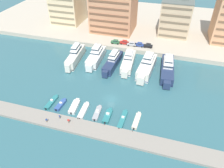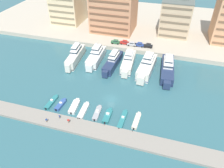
{
  "view_description": "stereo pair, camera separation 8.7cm",
  "coord_description": "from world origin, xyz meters",
  "views": [
    {
      "loc": [
        16.52,
        -53.53,
        49.08
      ],
      "look_at": [
        -1.13,
        5.12,
        2.5
      ],
      "focal_mm": 35.0,
      "sensor_mm": 36.0,
      "label": 1
    },
    {
      "loc": [
        16.6,
        -53.51,
        49.08
      ],
      "look_at": [
        -1.13,
        5.12,
        2.5
      ],
      "focal_mm": 35.0,
      "sensor_mm": 36.0,
      "label": 2
    }
  ],
  "objects": [
    {
      "name": "car_black_center",
      "position": [
        6.47,
        37.07,
        2.98
      ],
      "size": [
        4.16,
        2.05,
        1.8
      ],
      "color": "black",
      "rests_on": "quay_promenade"
    },
    {
      "name": "pedestrian_near_edge",
      "position": [
        -11.98,
        -13.81,
        1.8
      ],
      "size": [
        0.52,
        0.46,
        1.67
      ],
      "color": "#4C515B",
      "rests_on": "pier_dock"
    },
    {
      "name": "pedestrian_far_side",
      "position": [
        -14.91,
        -16.24,
        1.73
      ],
      "size": [
        0.43,
        0.48,
        1.54
      ],
      "color": "#7A6B56",
      "rests_on": "pier_dock"
    },
    {
      "name": "car_blue_center_left",
      "position": [
        2.46,
        36.95,
        2.98
      ],
      "size": [
        4.13,
        1.99,
        1.8
      ],
      "color": "#28428E",
      "rests_on": "quay_promenade"
    },
    {
      "name": "motorboat_white_mid_left",
      "position": [
        -10.04,
        -7.43,
        0.57
      ],
      "size": [
        2.72,
        7.25,
        1.55
      ],
      "color": "white",
      "rests_on": "ground"
    },
    {
      "name": "pier_dock",
      "position": [
        0.0,
        -14.9,
        0.41
      ],
      "size": [
        120.0,
        5.43,
        0.81
      ],
      "primitive_type": "cube",
      "color": "gray",
      "rests_on": "ground"
    },
    {
      "name": "quay_promenade",
      "position": [
        0.0,
        68.16,
        1.0
      ],
      "size": [
        180.0,
        70.0,
        2.0
      ],
      "primitive_type": "cube",
      "color": "#BCB29E",
      "rests_on": "ground"
    },
    {
      "name": "yacht_navy_mid_left",
      "position": [
        -5.38,
        20.49,
        2.09
      ],
      "size": [
        4.59,
        18.97,
        7.54
      ],
      "color": "navy",
      "rests_on": "ground"
    },
    {
      "name": "bollard_east_mid",
      "position": [
        10.26,
        -12.43,
        1.14
      ],
      "size": [
        0.2,
        0.2,
        0.61
      ],
      "color": "#2D2D33",
      "rests_on": "pier_dock"
    },
    {
      "name": "yacht_navy_center_right",
      "position": [
        16.68,
        21.68,
        2.22
      ],
      "size": [
        6.13,
        21.84,
        7.97
      ],
      "color": "navy",
      "rests_on": "ground"
    },
    {
      "name": "car_green_far_left",
      "position": [
        -8.87,
        36.51,
        2.98
      ],
      "size": [
        4.18,
        2.07,
        1.8
      ],
      "color": "#2D6642",
      "rests_on": "quay_promenade"
    },
    {
      "name": "yacht_ivory_far_left",
      "position": [
        -21.75,
        19.57,
        2.55
      ],
      "size": [
        5.19,
        19.23,
        8.62
      ],
      "color": "silver",
      "rests_on": "ground"
    },
    {
      "name": "pedestrian_mid_deck",
      "position": [
        -8.53,
        -14.67,
        1.86
      ],
      "size": [
        0.66,
        0.37,
        1.76
      ],
      "color": "#7A6B56",
      "rests_on": "pier_dock"
    },
    {
      "name": "ground_plane",
      "position": [
        0.0,
        0.0,
        0.0
      ],
      "size": [
        400.0,
        400.0,
        0.0
      ],
      "primitive_type": "plane",
      "color": "#336670"
    },
    {
      "name": "apartment_block_far_left",
      "position": [
        -41.81,
        56.08,
        10.31
      ],
      "size": [
        15.78,
        17.09,
        18.5
      ],
      "color": "beige",
      "rests_on": "quay_promenade"
    },
    {
      "name": "motorboat_teal_center_right",
      "position": [
        1.52,
        -8.32,
        0.49
      ],
      "size": [
        2.05,
        6.65,
        1.51
      ],
      "color": "teal",
      "rests_on": "ground"
    },
    {
      "name": "apartment_block_left",
      "position": [
        -14.32,
        52.15,
        14.41
      ],
      "size": [
        21.51,
        18.27,
        26.73
      ],
      "color": "tan",
      "rests_on": "quay_promenade"
    },
    {
      "name": "motorboat_teal_far_left",
      "position": [
        -18.32,
        -7.55,
        0.39
      ],
      "size": [
        1.84,
        7.43,
        1.23
      ],
      "color": "teal",
      "rests_on": "ground"
    },
    {
      "name": "motorboat_teal_mid_right",
      "position": [
        6.32,
        -8.45,
        0.47
      ],
      "size": [
        1.67,
        8.35,
        1.35
      ],
      "color": "teal",
      "rests_on": "ground"
    },
    {
      "name": "yacht_ivory_center",
      "position": [
        8.67,
        20.32,
        2.53
      ],
      "size": [
        6.12,
        19.83,
        8.65
      ],
      "color": "silver",
      "rests_on": "ground"
    },
    {
      "name": "apartment_block_mid_left",
      "position": [
        16.18,
        55.69,
        10.63
      ],
      "size": [
        14.42,
        14.56,
        19.11
      ],
      "color": "#C6AD89",
      "rests_on": "quay_promenade"
    },
    {
      "name": "yacht_ivory_center_left",
      "position": [
        0.74,
        22.2,
        2.19
      ],
      "size": [
        5.46,
        18.7,
        7.74
      ],
      "color": "silver",
      "rests_on": "ground"
    },
    {
      "name": "bollard_west_mid",
      "position": [
        1.79,
        -12.43,
        1.14
      ],
      "size": [
        0.2,
        0.2,
        0.61
      ],
      "color": "#2D2D33",
      "rests_on": "pier_dock"
    },
    {
      "name": "motorboat_cream_right",
      "position": [
        10.49,
        -7.67,
        0.46
      ],
      "size": [
        1.79,
        7.34,
        1.42
      ],
      "color": "beige",
      "rests_on": "ground"
    },
    {
      "name": "car_red_left",
      "position": [
        -4.67,
        37.19,
        2.98
      ],
      "size": [
        4.21,
        2.15,
        1.8
      ],
      "color": "red",
      "rests_on": "quay_promenade"
    },
    {
      "name": "yacht_white_left",
      "position": [
        -13.38,
        22.1,
        2.31
      ],
      "size": [
        5.37,
        18.39,
        8.15
      ],
      "color": "white",
      "rests_on": "ground"
    },
    {
      "name": "motorboat_blue_left",
      "position": [
        -14.77,
        -7.92,
        0.5
      ],
      "size": [
        1.96,
        6.06,
        1.35
      ],
      "color": "#33569E",
      "rests_on": "ground"
    },
    {
      "name": "motorboat_grey_center",
      "position": [
        -2.01,
        -7.98,
        0.44
      ],
      "size": [
        2.07,
        6.88,
        1.36
      ],
      "color": "#9EA3A8",
      "rests_on": "ground"
    },
    {
      "name": "motorboat_white_center_left",
      "position": [
        -6.47,
        -8.4,
        0.52
      ],
      "size": [
        2.12,
        7.87,
        1.51
      ],
      "color": "white",
      "rests_on": "ground"
    },
    {
      "name": "car_silver_mid_left",
      "position": [
        -1.07,
        36.58,
        2.98
      ],
      "size": [
        4.15,
        2.03,
        1.8
      ],
      "color": "#B7BCC1",
      "rests_on": "quay_promenade"
    },
    {
      "name": "bollard_west",
      "position": [
        -6.68,
        -12.43,
        1.14
      ],
      "size": [
        0.2,
        0.2,
        0.61
      ],
      "color": "#2D2D33",
      "rests_on": "pier_dock"
    }
  ]
}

